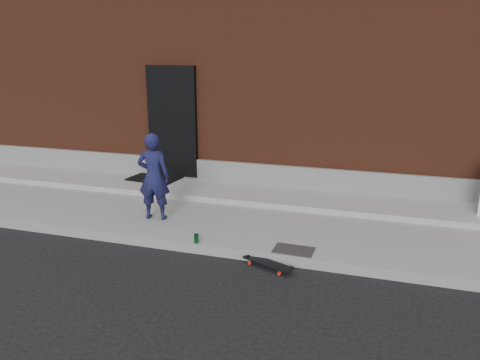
% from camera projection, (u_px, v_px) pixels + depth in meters
% --- Properties ---
extents(ground, '(80.00, 80.00, 0.00)m').
position_uv_depth(ground, '(256.00, 262.00, 6.44)').
color(ground, black).
rests_on(ground, ground).
extents(sidewalk, '(20.00, 3.00, 0.15)m').
position_uv_depth(sidewalk, '(280.00, 220.00, 7.80)').
color(sidewalk, gray).
rests_on(sidewalk, ground).
extents(apron, '(20.00, 1.20, 0.10)m').
position_uv_depth(apron, '(291.00, 197.00, 8.59)').
color(apron, '#969691').
rests_on(apron, sidewalk).
extents(building, '(20.00, 8.10, 5.00)m').
position_uv_depth(building, '(328.00, 62.00, 12.19)').
color(building, '#5F2B1A').
rests_on(building, ground).
extents(child, '(0.56, 0.42, 1.42)m').
position_uv_depth(child, '(154.00, 177.00, 7.50)').
color(child, '#181945').
rests_on(child, sidewalk).
extents(skateboard, '(0.73, 0.44, 0.08)m').
position_uv_depth(skateboard, '(268.00, 263.00, 6.26)').
color(skateboard, red).
rests_on(skateboard, ground).
extents(soda_can, '(0.09, 0.09, 0.13)m').
position_uv_depth(soda_can, '(196.00, 239.00, 6.69)').
color(soda_can, '#1B873A').
rests_on(soda_can, sidewalk).
extents(doormat, '(1.08, 0.92, 0.03)m').
position_uv_depth(doormat, '(156.00, 178.00, 9.68)').
color(doormat, black).
rests_on(doormat, apron).
extents(utility_plate, '(0.56, 0.37, 0.02)m').
position_uv_depth(utility_plate, '(294.00, 250.00, 6.44)').
color(utility_plate, '#515155').
rests_on(utility_plate, sidewalk).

